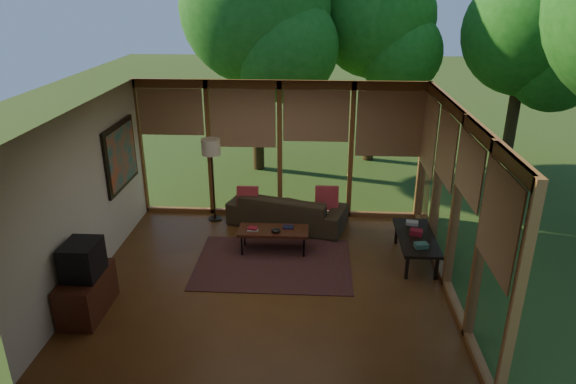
# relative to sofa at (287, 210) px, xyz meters

# --- Properties ---
(floor) EXTENTS (5.50, 5.50, 0.00)m
(floor) POSITION_rel_sofa_xyz_m (-0.17, -2.00, -0.32)
(floor) COLOR brown
(floor) RESTS_ON ground
(ceiling) EXTENTS (5.50, 5.50, 0.00)m
(ceiling) POSITION_rel_sofa_xyz_m (-0.17, -2.00, 2.38)
(ceiling) COLOR silver
(ceiling) RESTS_ON ground
(wall_left) EXTENTS (0.04, 5.00, 2.70)m
(wall_left) POSITION_rel_sofa_xyz_m (-2.92, -2.00, 1.03)
(wall_left) COLOR beige
(wall_left) RESTS_ON ground
(wall_front) EXTENTS (5.50, 0.04, 2.70)m
(wall_front) POSITION_rel_sofa_xyz_m (-0.17, -4.50, 1.03)
(wall_front) COLOR beige
(wall_front) RESTS_ON ground
(window_wall_back) EXTENTS (5.50, 0.12, 2.70)m
(window_wall_back) POSITION_rel_sofa_xyz_m (-0.17, 0.50, 1.03)
(window_wall_back) COLOR brown
(window_wall_back) RESTS_ON ground
(window_wall_right) EXTENTS (0.12, 5.00, 2.70)m
(window_wall_right) POSITION_rel_sofa_xyz_m (2.58, -2.00, 1.03)
(window_wall_right) COLOR brown
(window_wall_right) RESTS_ON ground
(exterior_lawn) EXTENTS (40.00, 40.00, 0.00)m
(exterior_lawn) POSITION_rel_sofa_xyz_m (7.83, 6.00, -0.33)
(exterior_lawn) COLOR #314E1D
(exterior_lawn) RESTS_ON ground
(tree_nw) EXTENTS (3.46, 3.46, 5.57)m
(tree_nw) POSITION_rel_sofa_xyz_m (-0.92, 3.36, 3.50)
(tree_nw) COLOR #372814
(tree_nw) RESTS_ON ground
(tree_ne) EXTENTS (2.89, 2.89, 5.03)m
(tree_ne) POSITION_rel_sofa_xyz_m (1.92, 4.27, 3.24)
(tree_ne) COLOR #372814
(tree_ne) RESTS_ON ground
(tree_far) EXTENTS (2.88, 2.88, 4.76)m
(tree_far) POSITION_rel_sofa_xyz_m (5.26, 3.50, 2.99)
(tree_far) COLOR #372814
(tree_far) RESTS_ON ground
(rug) EXTENTS (2.57, 1.82, 0.01)m
(rug) POSITION_rel_sofa_xyz_m (-0.14, -1.52, -0.32)
(rug) COLOR brown
(rug) RESTS_ON floor
(sofa) EXTENTS (2.36, 1.45, 0.65)m
(sofa) POSITION_rel_sofa_xyz_m (0.00, 0.00, 0.00)
(sofa) COLOR #3B2E1D
(sofa) RESTS_ON floor
(pillow_left) EXTENTS (0.40, 0.21, 0.42)m
(pillow_left) POSITION_rel_sofa_xyz_m (-0.75, -0.05, 0.26)
(pillow_left) COLOR maroon
(pillow_left) RESTS_ON sofa
(pillow_right) EXTENTS (0.44, 0.23, 0.46)m
(pillow_right) POSITION_rel_sofa_xyz_m (0.75, -0.05, 0.28)
(pillow_right) COLOR maroon
(pillow_right) RESTS_ON sofa
(ct_book_lower) EXTENTS (0.20, 0.16, 0.03)m
(ct_book_lower) POSITION_rel_sofa_xyz_m (-0.52, -1.14, 0.12)
(ct_book_lower) COLOR #A8A198
(ct_book_lower) RESTS_ON coffee_table
(ct_book_upper) EXTENTS (0.18, 0.15, 0.03)m
(ct_book_upper) POSITION_rel_sofa_xyz_m (-0.52, -1.14, 0.15)
(ct_book_upper) COLOR maroon
(ct_book_upper) RESTS_ON coffee_table
(ct_book_side) EXTENTS (0.18, 0.14, 0.03)m
(ct_book_side) POSITION_rel_sofa_xyz_m (0.08, -1.01, 0.12)
(ct_book_side) COLOR black
(ct_book_side) RESTS_ON coffee_table
(ct_bowl) EXTENTS (0.16, 0.16, 0.07)m
(ct_bowl) POSITION_rel_sofa_xyz_m (-0.12, -1.19, 0.14)
(ct_bowl) COLOR black
(ct_bowl) RESTS_ON coffee_table
(media_cabinet) EXTENTS (0.50, 1.00, 0.60)m
(media_cabinet) POSITION_rel_sofa_xyz_m (-2.64, -3.02, -0.02)
(media_cabinet) COLOR #4A2114
(media_cabinet) RESTS_ON floor
(television) EXTENTS (0.45, 0.55, 0.50)m
(television) POSITION_rel_sofa_xyz_m (-2.62, -3.02, 0.53)
(television) COLOR black
(television) RESTS_ON media_cabinet
(console_book_a) EXTENTS (0.23, 0.18, 0.07)m
(console_book_a) POSITION_rel_sofa_xyz_m (2.23, -1.66, 0.17)
(console_book_a) COLOR #365F50
(console_book_a) RESTS_ON side_console
(console_book_b) EXTENTS (0.24, 0.20, 0.09)m
(console_book_b) POSITION_rel_sofa_xyz_m (2.23, -1.21, 0.18)
(console_book_b) COLOR maroon
(console_book_b) RESTS_ON side_console
(console_book_c) EXTENTS (0.23, 0.18, 0.06)m
(console_book_c) POSITION_rel_sofa_xyz_m (2.23, -0.81, 0.16)
(console_book_c) COLOR #A8A198
(console_book_c) RESTS_ON side_console
(floor_lamp) EXTENTS (0.36, 0.36, 1.65)m
(floor_lamp) POSITION_rel_sofa_xyz_m (-1.45, 0.17, 1.08)
(floor_lamp) COLOR black
(floor_lamp) RESTS_ON floor
(coffee_table) EXTENTS (1.20, 0.50, 0.43)m
(coffee_table) POSITION_rel_sofa_xyz_m (-0.17, -1.09, 0.07)
(coffee_table) COLOR #4A2114
(coffee_table) RESTS_ON floor
(side_console) EXTENTS (0.60, 1.40, 0.46)m
(side_console) POSITION_rel_sofa_xyz_m (2.23, -1.26, 0.09)
(side_console) COLOR black
(side_console) RESTS_ON floor
(wall_painting) EXTENTS (0.06, 1.35, 1.15)m
(wall_painting) POSITION_rel_sofa_xyz_m (-2.88, -0.60, 1.23)
(wall_painting) COLOR black
(wall_painting) RESTS_ON wall_left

